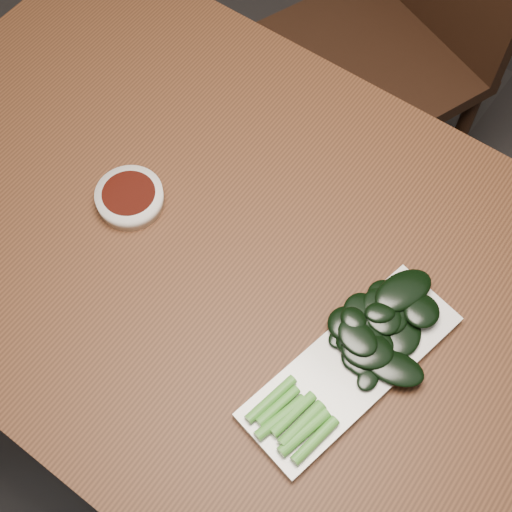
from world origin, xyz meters
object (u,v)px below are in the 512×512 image
at_px(table, 269,294).
at_px(chair_far, 389,33).
at_px(serving_plate, 351,366).
at_px(gai_lan, 365,342).
at_px(sauce_bowl, 130,198).

relative_size(table, chair_far, 1.57).
xyz_separation_m(chair_far, serving_plate, (0.39, -0.83, 0.27)).
xyz_separation_m(table, gai_lan, (0.17, -0.02, 0.10)).
bearing_deg(table, gai_lan, -6.30).
bearing_deg(table, chair_far, 105.17).
distance_m(table, sauce_bowl, 0.26).
bearing_deg(sauce_bowl, gai_lan, 1.11).
relative_size(serving_plate, gai_lan, 1.02).
bearing_deg(chair_far, serving_plate, -43.79).
bearing_deg(gai_lan, serving_plate, -87.31).
distance_m(table, serving_plate, 0.20).
height_order(table, gai_lan, gai_lan).
distance_m(table, chair_far, 0.82).
distance_m(chair_far, serving_plate, 0.95).
bearing_deg(chair_far, gai_lan, -42.95).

